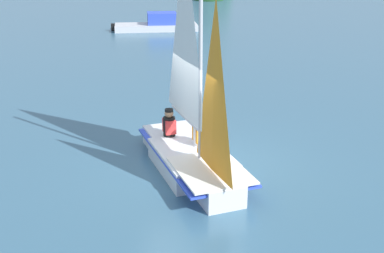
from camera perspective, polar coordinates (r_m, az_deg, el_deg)
ground_plane at (r=11.22m, az=0.00°, el=-5.15°), size 260.00×260.00×0.00m
sailboat_main at (r=10.93m, az=-0.03°, el=-1.61°), size 4.21×3.17×5.45m
sailor_helm at (r=11.33m, az=0.91°, el=-1.39°), size 0.42×0.40×1.16m
sailor_crew at (r=11.87m, az=-2.71°, el=-0.37°), size 0.42×0.40×1.16m
motorboat_distant at (r=30.85m, az=-4.06°, el=12.01°), size 3.07×5.44×1.08m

